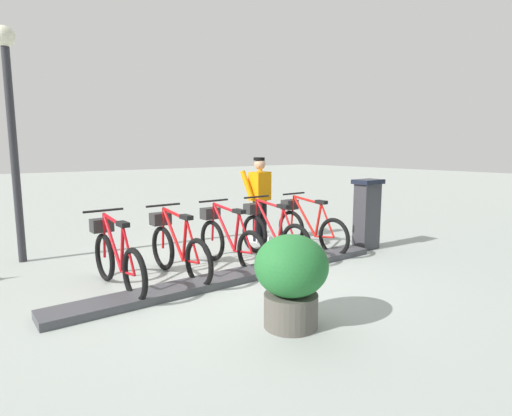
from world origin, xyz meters
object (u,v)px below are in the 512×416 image
payment_kiosk (367,213)px  bike_docked_0 (308,227)px  bike_docked_1 (271,233)px  bike_docked_3 (177,248)px  worker_near_rack (259,196)px  bike_docked_4 (116,257)px  bike_docked_2 (228,240)px  lamp_post (10,110)px  planter_bush (291,276)px

payment_kiosk → bike_docked_0: 1.10m
bike_docked_0 → bike_docked_1: size_ratio=1.00×
bike_docked_3 → bike_docked_1: bearing=-90.0°
bike_docked_3 → worker_near_rack: size_ratio=1.04×
bike_docked_1 → bike_docked_4: (0.00, 2.61, 0.00)m
bike_docked_1 → bike_docked_2: (0.00, 0.87, 0.00)m
bike_docked_2 → bike_docked_0: bearing=-90.0°
bike_docked_2 → bike_docked_4: (0.00, 1.74, 0.00)m
bike_docked_4 → lamp_post: (2.25, 0.79, 2.00)m
bike_docked_2 → planter_bush: size_ratio=1.77×
bike_docked_4 → planter_bush: size_ratio=1.77×
bike_docked_3 → bike_docked_4: size_ratio=1.00×
bike_docked_1 → lamp_post: size_ratio=0.47×
bike_docked_1 → payment_kiosk: bearing=-107.8°
payment_kiosk → bike_docked_3: 3.57m
payment_kiosk → bike_docked_4: (0.57, 4.39, -0.24)m
bike_docked_1 → bike_docked_3: (0.00, 1.74, 0.00)m
bike_docked_0 → worker_near_rack: (1.11, 0.26, 0.48)m
bike_docked_2 → planter_bush: bearing=162.9°
worker_near_rack → planter_bush: 4.00m
bike_docked_4 → bike_docked_2: bearing=-90.0°
bike_docked_3 → bike_docked_4: same height
bike_docked_0 → bike_docked_4: size_ratio=1.00×
bike_docked_2 → lamp_post: lamp_post is taller
payment_kiosk → lamp_post: 6.16m
planter_bush → bike_docked_3: bearing=4.7°
payment_kiosk → bike_docked_2: payment_kiosk is taller
bike_docked_3 → bike_docked_0: bearing=-90.0°
bike_docked_2 → lamp_post: bearing=48.3°
bike_docked_2 → lamp_post: 3.94m
bike_docked_4 → worker_near_rack: (1.11, -3.21, 0.48)m
bike_docked_1 → lamp_post: 4.54m
bike_docked_1 → lamp_post: (2.25, 3.40, 2.00)m
payment_kiosk → bike_docked_1: 1.88m
bike_docked_0 → bike_docked_2: (0.00, 1.74, 0.00)m
lamp_post → bike_docked_0: bearing=-117.8°
payment_kiosk → worker_near_rack: 2.07m
bike_docked_2 → worker_near_rack: size_ratio=1.04×
lamp_post → planter_bush: bearing=-157.6°
payment_kiosk → planter_bush: (-1.66, 3.33, -0.12)m
bike_docked_3 → planter_bush: bike_docked_3 is taller
bike_docked_4 → bike_docked_3: bearing=-90.0°
bike_docked_0 → bike_docked_2: same height
bike_docked_4 → lamp_post: bearing=19.3°
bike_docked_1 → bike_docked_2: bearing=90.0°
bike_docked_1 → planter_bush: bearing=145.1°
payment_kiosk → bike_docked_1: size_ratio=0.74×
payment_kiosk → bike_docked_1: payment_kiosk is taller
worker_near_rack → lamp_post: 4.43m
bike_docked_3 → lamp_post: (2.25, 1.66, 2.00)m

